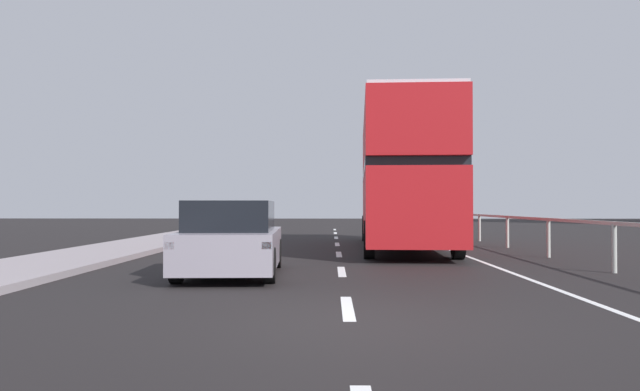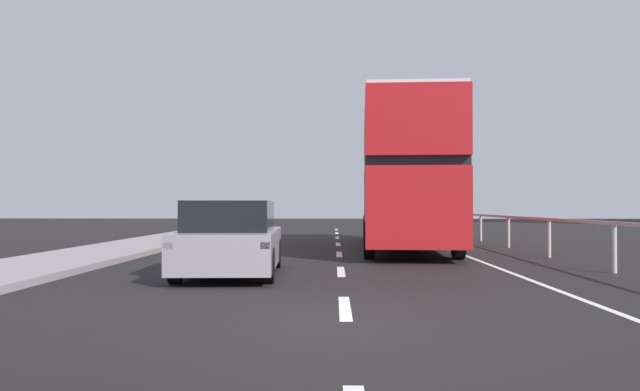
{
  "view_description": "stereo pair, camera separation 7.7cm",
  "coord_description": "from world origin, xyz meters",
  "views": [
    {
      "loc": [
        -0.22,
        -7.55,
        1.38
      ],
      "look_at": [
        -0.51,
        8.18,
        1.65
      ],
      "focal_mm": 34.36,
      "sensor_mm": 36.0,
      "label": 1
    },
    {
      "loc": [
        -0.15,
        -7.55,
        1.38
      ],
      "look_at": [
        -0.51,
        8.18,
        1.65
      ],
      "focal_mm": 34.36,
      "sensor_mm": 36.0,
      "label": 2
    }
  ],
  "objects": [
    {
      "name": "double_decker_bus_red",
      "position": [
        2.11,
        12.46,
        2.36
      ],
      "size": [
        3.02,
        11.31,
        4.41
      ],
      "rotation": [
        0.0,
        0.0,
        -0.05
      ],
      "color": "red",
      "rests_on": "ground"
    },
    {
      "name": "hatchback_car_near",
      "position": [
        -2.21,
        4.68,
        0.71
      ],
      "size": [
        2.02,
        4.25,
        1.48
      ],
      "rotation": [
        0.0,
        0.0,
        0.05
      ],
      "color": "gray",
      "rests_on": "ground"
    },
    {
      "name": "lane_paint_markings",
      "position": [
        2.23,
        8.51,
        0.0
      ],
      "size": [
        3.65,
        46.0,
        0.01
      ],
      "color": "silver",
      "rests_on": "ground"
    },
    {
      "name": "ground_plane",
      "position": [
        0.0,
        0.0,
        -0.05
      ],
      "size": [
        74.86,
        120.0,
        0.1
      ],
      "primitive_type": "cube",
      "color": "black"
    },
    {
      "name": "bridge_side_railing",
      "position": [
        5.62,
        9.0,
        0.87
      ],
      "size": [
        0.1,
        42.0,
        1.06
      ],
      "color": "#B5B6AE",
      "rests_on": "ground"
    }
  ]
}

